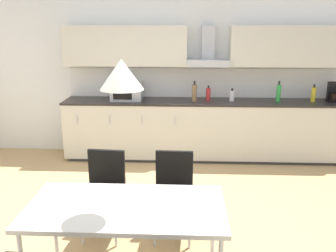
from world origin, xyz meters
The scene contains 16 objects.
ground_plane centered at (0.00, 0.00, -0.01)m, with size 9.41×7.55×0.02m, color tan.
wall_back centered at (0.00, 2.57, 1.35)m, with size 7.53×0.10×2.70m, color white.
kitchen_counter centered at (0.73, 2.21, 0.47)m, with size 4.47×0.64×0.94m.
backsplash_tile centered at (0.73, 2.50, 1.17)m, with size 4.45×0.02×0.47m, color silver.
upper_wall_cabinets centered at (0.73, 2.35, 1.76)m, with size 4.45×0.40×0.60m.
microwave centered at (-0.53, 2.21, 1.08)m, with size 0.48×0.35×0.28m.
coffee_maker centered at (2.66, 2.24, 1.09)m, with size 0.18×0.19×0.30m.
bottle_green centered at (1.81, 2.19, 1.07)m, with size 0.07×0.07×0.32m.
bottle_white centered at (1.11, 2.21, 1.02)m, with size 0.08×0.08×0.20m.
bottle_yellow centered at (2.35, 2.22, 1.05)m, with size 0.07×0.07×0.27m.
bottle_red centered at (0.75, 2.27, 1.04)m, with size 0.07×0.07×0.23m.
bottle_brown centered at (0.53, 2.16, 1.07)m, with size 0.08×0.08×0.31m.
dining_table centered at (-0.08, -0.86, 0.68)m, with size 1.57×0.81×0.72m.
chair_far_left centered at (-0.42, -0.07, 0.53)m, with size 0.43×0.43×0.87m.
chair_far_right centered at (0.28, -0.07, 0.53)m, with size 0.41×0.41×0.87m.
pendant_lamp centered at (-0.08, -0.86, 1.76)m, with size 0.32×0.32×0.22m, color silver.
Camera 1 is at (0.38, -3.52, 2.12)m, focal length 40.00 mm.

